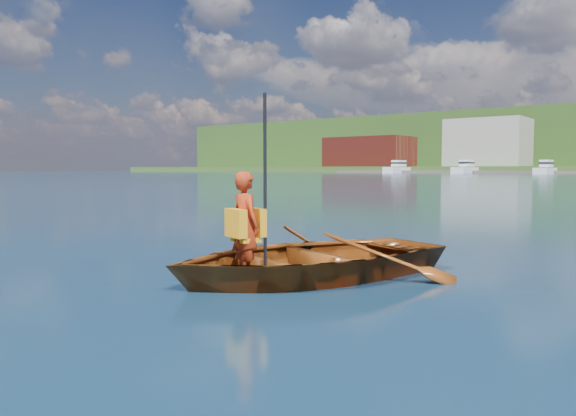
{
  "coord_description": "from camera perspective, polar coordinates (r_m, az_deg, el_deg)",
  "views": [
    {
      "loc": [
        3.76,
        -5.01,
        1.27
      ],
      "look_at": [
        -0.29,
        0.36,
        0.8
      ],
      "focal_mm": 35.0,
      "sensor_mm": 36.0,
      "label": 1
    }
  ],
  "objects": [
    {
      "name": "child_paddler",
      "position": [
        5.99,
        -4.28,
        -1.69
      ],
      "size": [
        0.49,
        0.43,
        1.96
      ],
      "color": "#A12A0F",
      "rests_on": "ground"
    },
    {
      "name": "hillside_trees",
      "position": [
        253.99,
        26.06,
        7.67
      ],
      "size": [
        310.73,
        84.2,
        26.46
      ],
      "color": "#382314",
      "rests_on": "ground"
    },
    {
      "name": "rowboat",
      "position": [
        6.64,
        2.03,
        -5.17
      ],
      "size": [
        3.6,
        4.18,
        0.73
      ],
      "color": "brown",
      "rests_on": "ground"
    },
    {
      "name": "ground",
      "position": [
        6.39,
        0.14,
        -7.48
      ],
      "size": [
        600.0,
        600.0,
        0.0
      ],
      "color": "#142745",
      "rests_on": "ground"
    }
  ]
}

